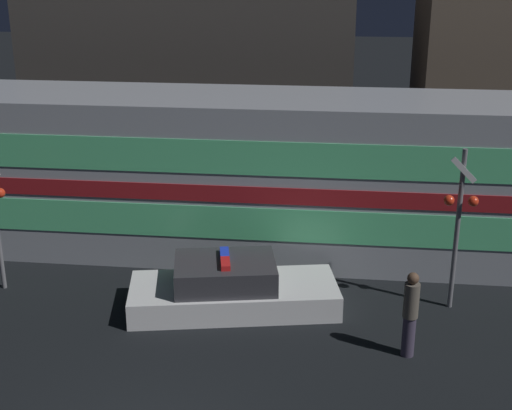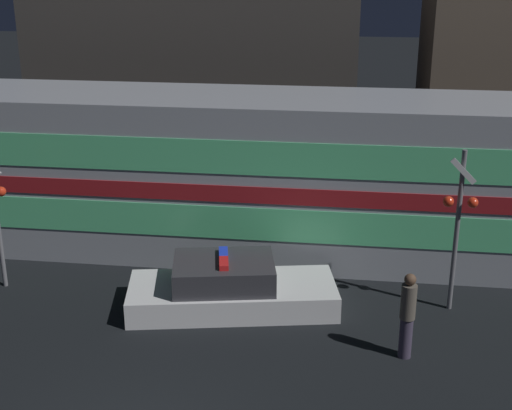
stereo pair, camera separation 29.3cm
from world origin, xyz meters
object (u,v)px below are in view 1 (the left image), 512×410
(train, at_px, (275,176))
(police_car, at_px, (231,289))
(crossing_signal_near, at_px, (459,218))
(pedestrian, at_px, (410,314))

(train, relative_size, police_car, 4.23)
(crossing_signal_near, bearing_deg, police_car, -173.14)
(police_car, bearing_deg, train, 67.93)
(police_car, relative_size, pedestrian, 2.71)
(train, relative_size, crossing_signal_near, 5.60)
(train, height_order, pedestrian, train)
(pedestrian, distance_m, crossing_signal_near, 2.73)
(police_car, distance_m, crossing_signal_near, 5.24)
(police_car, bearing_deg, pedestrian, -33.65)
(train, distance_m, pedestrian, 6.02)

